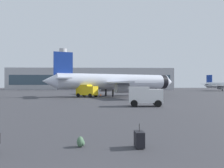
% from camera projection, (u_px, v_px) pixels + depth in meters
% --- Properties ---
extents(airplane_at_gate, '(34.57, 31.65, 10.50)m').
position_uv_depth(airplane_at_gate, '(116.00, 82.00, 54.91)').
color(airplane_at_gate, silver).
rests_on(airplane_at_gate, ground).
extents(service_truck, '(5.25, 4.36, 2.90)m').
position_uv_depth(service_truck, '(87.00, 90.00, 50.01)').
color(service_truck, yellow).
rests_on(service_truck, ground).
extents(cargo_van, '(4.57, 2.68, 2.60)m').
position_uv_depth(cargo_van, '(145.00, 95.00, 28.78)').
color(cargo_van, white).
rests_on(cargo_van, ground).
extents(safety_cone_near, '(0.44, 0.44, 0.83)m').
position_uv_depth(safety_cone_near, '(161.00, 94.00, 55.07)').
color(safety_cone_near, '#F2590C').
rests_on(safety_cone_near, ground).
extents(safety_cone_mid, '(0.44, 0.44, 0.68)m').
position_uv_depth(safety_cone_mid, '(89.00, 94.00, 58.29)').
color(safety_cone_mid, '#F2590C').
rests_on(safety_cone_mid, ground).
extents(safety_cone_far, '(0.44, 0.44, 0.63)m').
position_uv_depth(safety_cone_far, '(101.00, 94.00, 57.15)').
color(safety_cone_far, '#F2590C').
rests_on(safety_cone_far, ground).
extents(rolling_suitcase, '(0.43, 0.66, 1.10)m').
position_uv_depth(rolling_suitcase, '(139.00, 139.00, 9.80)').
color(rolling_suitcase, black).
rests_on(rolling_suitcase, ground).
extents(traveller_backpack, '(0.36, 0.40, 0.48)m').
position_uv_depth(traveller_backpack, '(81.00, 142.00, 9.93)').
color(traveller_backpack, '#476B4C').
rests_on(traveller_backpack, ground).
extents(terminal_building, '(95.62, 16.10, 24.53)m').
position_uv_depth(terminal_building, '(91.00, 79.00, 129.30)').
color(terminal_building, '#B2B2B7').
rests_on(terminal_building, ground).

